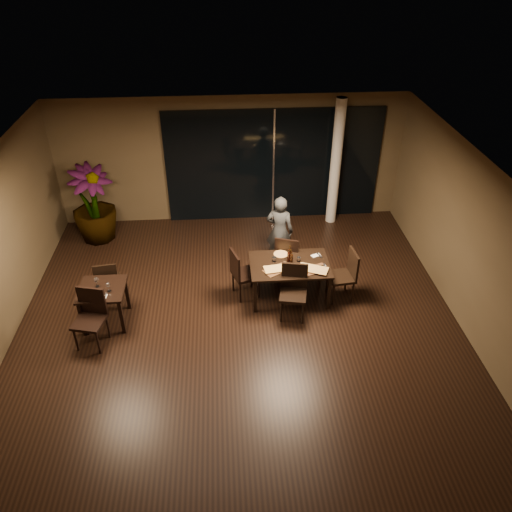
% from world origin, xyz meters
% --- Properties ---
extents(ground, '(8.00, 8.00, 0.00)m').
position_xyz_m(ground, '(0.00, 0.00, 0.00)').
color(ground, black).
rests_on(ground, ground).
extents(wall_back, '(8.00, 0.10, 3.00)m').
position_xyz_m(wall_back, '(0.00, 4.05, 1.50)').
color(wall_back, '#4E402A').
rests_on(wall_back, ground).
extents(wall_front, '(8.00, 0.10, 3.00)m').
position_xyz_m(wall_front, '(0.00, -4.05, 1.50)').
color(wall_front, '#4E402A').
rests_on(wall_front, ground).
extents(wall_right, '(0.10, 8.00, 3.00)m').
position_xyz_m(wall_right, '(4.05, 0.00, 1.50)').
color(wall_right, '#4E402A').
rests_on(wall_right, ground).
extents(ceiling, '(8.00, 8.00, 0.04)m').
position_xyz_m(ceiling, '(0.00, 0.00, 3.02)').
color(ceiling, silver).
rests_on(ceiling, wall_back).
extents(window_panel, '(5.00, 0.06, 2.70)m').
position_xyz_m(window_panel, '(1.00, 3.96, 1.35)').
color(window_panel, black).
rests_on(window_panel, ground).
extents(column, '(0.24, 0.24, 3.00)m').
position_xyz_m(column, '(2.40, 3.65, 1.50)').
color(column, silver).
rests_on(column, ground).
extents(main_table, '(1.50, 1.00, 0.75)m').
position_xyz_m(main_table, '(1.00, 0.80, 0.68)').
color(main_table, black).
rests_on(main_table, ground).
extents(side_table, '(0.80, 0.80, 0.75)m').
position_xyz_m(side_table, '(-2.40, 0.30, 0.62)').
color(side_table, black).
rests_on(side_table, ground).
extents(chair_main_far, '(0.59, 0.59, 1.00)m').
position_xyz_m(chair_main_far, '(1.03, 1.37, 0.56)').
color(chair_main_far, black).
rests_on(chair_main_far, ground).
extents(chair_main_near, '(0.56, 0.56, 1.03)m').
position_xyz_m(chair_main_near, '(1.01, 0.29, 0.57)').
color(chair_main_near, black).
rests_on(chair_main_near, ground).
extents(chair_main_left, '(0.60, 0.60, 1.02)m').
position_xyz_m(chair_main_left, '(0.08, 0.87, 0.57)').
color(chair_main_left, black).
rests_on(chair_main_left, ground).
extents(chair_main_right, '(0.52, 0.52, 1.03)m').
position_xyz_m(chair_main_right, '(2.06, 0.69, 0.57)').
color(chair_main_right, black).
rests_on(chair_main_right, ground).
extents(chair_side_far, '(0.48, 0.48, 0.92)m').
position_xyz_m(chair_side_far, '(-2.44, 0.88, 0.51)').
color(chair_side_far, black).
rests_on(chair_side_far, ground).
extents(chair_side_near, '(0.59, 0.59, 1.06)m').
position_xyz_m(chair_side_near, '(-2.52, -0.20, 0.59)').
color(chair_side_near, black).
rests_on(chair_side_near, ground).
extents(diner, '(0.61, 0.50, 1.56)m').
position_xyz_m(diner, '(0.94, 1.96, 0.78)').
color(diner, '#2F3234').
rests_on(diner, ground).
extents(potted_plant, '(1.36, 1.36, 1.76)m').
position_xyz_m(potted_plant, '(-3.09, 3.23, 0.88)').
color(potted_plant, '#20531B').
rests_on(potted_plant, ground).
extents(pizza_board_left, '(0.60, 0.51, 0.01)m').
position_xyz_m(pizza_board_left, '(0.76, 0.63, 0.76)').
color(pizza_board_left, '#4C2E18').
rests_on(pizza_board_left, main_table).
extents(pizza_board_right, '(0.59, 0.43, 0.01)m').
position_xyz_m(pizza_board_right, '(1.40, 0.57, 0.76)').
color(pizza_board_right, '#4A2B17').
rests_on(pizza_board_right, main_table).
extents(oblong_pizza_left, '(0.52, 0.29, 0.02)m').
position_xyz_m(oblong_pizza_left, '(0.76, 0.63, 0.77)').
color(oblong_pizza_left, '#691309').
rests_on(oblong_pizza_left, pizza_board_left).
extents(oblong_pizza_right, '(0.57, 0.43, 0.02)m').
position_xyz_m(oblong_pizza_right, '(1.40, 0.57, 0.77)').
color(oblong_pizza_right, '#67090A').
rests_on(oblong_pizza_right, pizza_board_right).
extents(round_pizza, '(0.27, 0.27, 0.01)m').
position_xyz_m(round_pizza, '(0.87, 1.12, 0.76)').
color(round_pizza, red).
rests_on(round_pizza, main_table).
extents(bottle_a, '(0.06, 0.06, 0.27)m').
position_xyz_m(bottle_a, '(0.99, 0.89, 0.88)').
color(bottle_a, black).
rests_on(bottle_a, main_table).
extents(bottle_b, '(0.05, 0.05, 0.25)m').
position_xyz_m(bottle_b, '(1.03, 0.84, 0.87)').
color(bottle_b, black).
rests_on(bottle_b, main_table).
extents(bottle_c, '(0.07, 0.07, 0.32)m').
position_xyz_m(bottle_c, '(1.01, 0.93, 0.91)').
color(bottle_c, black).
rests_on(bottle_c, main_table).
extents(tumbler_left, '(0.08, 0.08, 0.09)m').
position_xyz_m(tumbler_left, '(0.72, 0.91, 0.80)').
color(tumbler_left, white).
rests_on(tumbler_left, main_table).
extents(tumbler_right, '(0.07, 0.07, 0.08)m').
position_xyz_m(tumbler_right, '(1.18, 0.89, 0.79)').
color(tumbler_right, white).
rests_on(tumbler_right, main_table).
extents(napkin_near, '(0.19, 0.12, 0.01)m').
position_xyz_m(napkin_near, '(1.57, 0.65, 0.76)').
color(napkin_near, white).
rests_on(napkin_near, main_table).
extents(napkin_far, '(0.20, 0.16, 0.01)m').
position_xyz_m(napkin_far, '(1.54, 1.03, 0.76)').
color(napkin_far, white).
rests_on(napkin_far, main_table).
extents(wine_glass_a, '(0.08, 0.08, 0.18)m').
position_xyz_m(wine_glass_a, '(-2.48, 0.36, 0.84)').
color(wine_glass_a, white).
rests_on(wine_glass_a, side_table).
extents(wine_glass_b, '(0.08, 0.08, 0.17)m').
position_xyz_m(wine_glass_b, '(-2.25, 0.21, 0.84)').
color(wine_glass_b, white).
rests_on(wine_glass_b, side_table).
extents(side_napkin, '(0.19, 0.12, 0.01)m').
position_xyz_m(side_napkin, '(-2.35, 0.06, 0.76)').
color(side_napkin, white).
rests_on(side_napkin, side_table).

